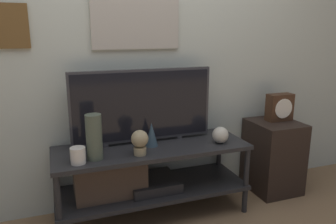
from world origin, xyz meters
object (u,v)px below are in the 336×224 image
object	(u,v)px
mantel_clock	(280,107)
vase_slim_bronze	(151,134)
television	(143,105)
vase_tall_ceramic	(94,137)
vase_round_glass	(220,135)
decorative_bust	(140,141)
candle_jar	(78,156)

from	to	relation	value
mantel_clock	vase_slim_bronze	bearing A→B (deg)	-177.06
vase_slim_bronze	television	bearing A→B (deg)	106.93
television	vase_tall_ceramic	world-z (taller)	television
vase_round_glass	mantel_clock	bearing A→B (deg)	14.43
television	decorative_bust	distance (m)	0.31
vase_tall_ceramic	mantel_clock	distance (m)	1.58
candle_jar	vase_slim_bronze	bearing A→B (deg)	16.24
decorative_bust	mantel_clock	world-z (taller)	mantel_clock
decorative_bust	vase_tall_ceramic	bearing A→B (deg)	175.42
vase_tall_ceramic	decorative_bust	bearing A→B (deg)	-4.58
vase_slim_bronze	vase_round_glass	size ratio (longest dim) A/B	1.42
candle_jar	mantel_clock	world-z (taller)	mantel_clock
vase_slim_bronze	candle_jar	distance (m)	0.55
television	vase_slim_bronze	xyz separation A→B (m)	(0.03, -0.10, -0.20)
vase_tall_ceramic	candle_jar	world-z (taller)	vase_tall_ceramic
vase_slim_bronze	mantel_clock	xyz separation A→B (m)	(1.16, 0.06, 0.10)
vase_tall_ceramic	vase_slim_bronze	bearing A→B (deg)	15.52
vase_round_glass	mantel_clock	distance (m)	0.68
television	vase_tall_ceramic	size ratio (longest dim) A/B	3.50
decorative_bust	mantel_clock	distance (m)	1.29
television	decorative_bust	xyz separation A→B (m)	(-0.09, -0.24, -0.19)
mantel_clock	vase_round_glass	bearing A→B (deg)	-165.57
vase_tall_ceramic	decorative_bust	xyz separation A→B (m)	(0.29, -0.02, -0.05)
candle_jar	mantel_clock	bearing A→B (deg)	7.20
vase_slim_bronze	vase_round_glass	distance (m)	0.52
decorative_bust	mantel_clock	size ratio (longest dim) A/B	0.75
vase_round_glass	vase_tall_ceramic	size ratio (longest dim) A/B	0.41
vase_slim_bronze	vase_tall_ceramic	distance (m)	0.44
vase_round_glass	decorative_bust	distance (m)	0.63
television	mantel_clock	bearing A→B (deg)	-1.78
vase_round_glass	mantel_clock	xyz separation A→B (m)	(0.65, 0.17, 0.12)
vase_tall_ceramic	mantel_clock	size ratio (longest dim) A/B	1.31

